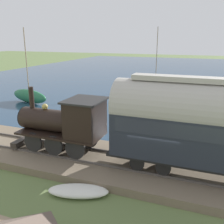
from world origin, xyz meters
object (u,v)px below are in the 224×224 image
at_px(steam_locomotive, 66,121).
at_px(sailboat_blue, 156,81).
at_px(passenger_coach, 221,125).
at_px(sailboat_green, 29,96).
at_px(beached_dinghy, 78,191).

bearing_deg(steam_locomotive, sailboat_blue, 0.79).
relative_size(passenger_coach, sailboat_blue, 1.25).
bearing_deg(passenger_coach, sailboat_green, 61.09).
xyz_separation_m(passenger_coach, sailboat_blue, (26.43, 8.56, -2.45)).
xyz_separation_m(steam_locomotive, beached_dinghy, (-3.15, -2.38, -2.13)).
bearing_deg(steam_locomotive, sailboat_green, 46.15).
distance_m(steam_locomotive, beached_dinghy, 4.48).
xyz_separation_m(steam_locomotive, sailboat_blue, (26.43, 0.36, -1.67)).
distance_m(steam_locomotive, passenger_coach, 8.23).
distance_m(steam_locomotive, sailboat_blue, 26.48).
xyz_separation_m(passenger_coach, beached_dinghy, (-3.15, 5.82, -2.92)).
distance_m(passenger_coach, beached_dinghy, 7.23).
relative_size(passenger_coach, sailboat_green, 1.32).
height_order(passenger_coach, sailboat_green, sailboat_green).
height_order(steam_locomotive, passenger_coach, passenger_coach).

